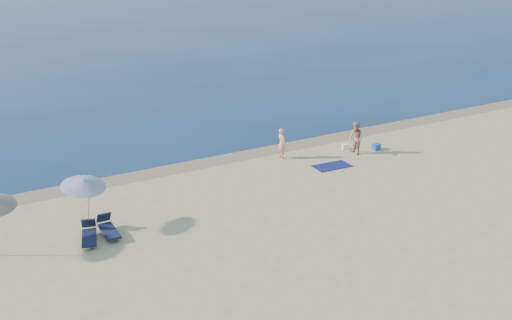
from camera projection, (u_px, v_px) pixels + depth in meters
The scene contains 9 objects.
wet_sand_strip at pixel (225, 158), 33.78m from camera, with size 240.00×1.60×0.00m, color #847254.
person_left at pixel (282, 143), 33.55m from camera, with size 0.60×0.39×1.65m, color tan.
person_right at pixel (356, 138), 34.14m from camera, with size 0.86×0.67×1.77m, color tan.
beach_towel at pixel (332, 166), 32.66m from camera, with size 1.90×1.06×0.03m, color #0F154B.
white_bag at pixel (345, 147), 35.15m from camera, with size 0.33×0.28×0.28m, color white.
blue_cooler at pixel (376, 147), 35.05m from camera, with size 0.45×0.32×0.32m, color #204EAF.
umbrella_near at pixel (83, 183), 25.26m from camera, with size 2.13×2.15×2.35m.
lounger_left at pixel (108, 229), 25.31m from camera, with size 0.63×1.71×0.75m.
lounger_right at pixel (89, 235), 24.79m from camera, with size 1.01×1.76×0.74m.
Camera 1 is at (-14.69, -8.82, 11.48)m, focal length 45.00 mm.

